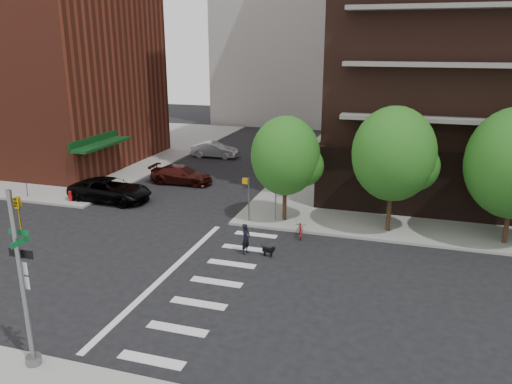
% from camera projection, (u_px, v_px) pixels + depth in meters
% --- Properties ---
extents(ground, '(120.00, 120.00, 0.00)m').
position_uv_depth(ground, '(157.00, 273.00, 23.23)').
color(ground, black).
rests_on(ground, ground).
extents(sidewalk_nw, '(31.00, 33.00, 0.15)m').
position_uv_depth(sidewalk_nw, '(53.00, 145.00, 51.63)').
color(sidewalk_nw, gray).
rests_on(sidewalk_nw, ground).
extents(crosswalk, '(3.85, 13.00, 0.01)m').
position_uv_depth(crosswalk, '(200.00, 280.00, 22.60)').
color(crosswalk, silver).
rests_on(crosswalk, ground).
extents(midrise_nw, '(21.40, 15.50, 20.00)m').
position_uv_depth(midrise_nw, '(20.00, 44.00, 42.97)').
color(midrise_nw, maroon).
rests_on(midrise_nw, sidewalk_nw).
extents(tree_a, '(4.00, 4.00, 5.90)m').
position_uv_depth(tree_a, '(285.00, 156.00, 28.70)').
color(tree_a, '#301E11').
rests_on(tree_a, sidewalk_ne).
extents(tree_b, '(4.50, 4.50, 6.65)m').
position_uv_depth(tree_b, '(394.00, 154.00, 26.86)').
color(tree_b, '#301E11').
rests_on(tree_b, sidewalk_ne).
extents(traffic_signal, '(0.90, 0.75, 6.00)m').
position_uv_depth(traffic_signal, '(25.00, 295.00, 15.73)').
color(traffic_signal, slate).
rests_on(traffic_signal, sidewalk_s).
extents(pedestrian_signal, '(2.18, 0.67, 2.60)m').
position_uv_depth(pedestrian_signal, '(255.00, 192.00, 29.28)').
color(pedestrian_signal, slate).
rests_on(pedestrian_signal, sidewalk_ne).
extents(fire_hydrant, '(0.24, 0.24, 0.73)m').
position_uv_depth(fire_hydrant, '(70.00, 195.00, 33.17)').
color(fire_hydrant, '#A50C0C').
rests_on(fire_hydrant, sidewalk_nw).
extents(parking_meter, '(0.10, 0.08, 1.32)m').
position_uv_depth(parking_meter, '(26.00, 185.00, 34.04)').
color(parking_meter, black).
rests_on(parking_meter, sidewalk_nw).
extents(parked_car_black, '(2.70, 5.65, 1.55)m').
position_uv_depth(parked_car_black, '(110.00, 190.00, 33.55)').
color(parked_car_black, black).
rests_on(parked_car_black, ground).
extents(parked_car_maroon, '(2.08, 4.81, 1.38)m').
position_uv_depth(parked_car_maroon, '(181.00, 175.00, 37.71)').
color(parked_car_maroon, '#3D130F').
rests_on(parked_car_maroon, ground).
extents(parked_car_silver, '(1.70, 4.36, 1.42)m').
position_uv_depth(parked_car_silver, '(215.00, 150.00, 46.32)').
color(parked_car_silver, '#A4A7AB').
rests_on(parked_car_silver, ground).
extents(scooter, '(0.96, 1.77, 0.88)m').
position_uv_depth(scooter, '(301.00, 229.00, 27.51)').
color(scooter, maroon).
rests_on(scooter, ground).
extents(dog_walker, '(0.65, 0.50, 1.59)m').
position_uv_depth(dog_walker, '(246.00, 239.00, 25.20)').
color(dog_walker, black).
rests_on(dog_walker, ground).
extents(dog, '(0.67, 0.27, 0.56)m').
position_uv_depth(dog, '(269.00, 250.00, 24.94)').
color(dog, black).
rests_on(dog, ground).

